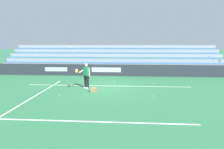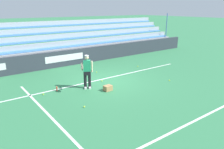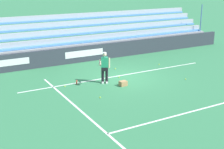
% 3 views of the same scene
% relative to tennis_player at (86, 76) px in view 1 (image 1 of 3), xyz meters
% --- Properties ---
extents(ground_plane, '(160.00, 160.00, 0.00)m').
position_rel_tennis_player_xyz_m(ground_plane, '(-1.43, -0.26, -0.89)').
color(ground_plane, '#337A4C').
extents(court_baseline_white, '(12.00, 0.10, 0.01)m').
position_rel_tennis_player_xyz_m(court_baseline_white, '(-1.43, -0.76, -0.89)').
color(court_baseline_white, white).
rests_on(court_baseline_white, ground).
extents(court_sideline_white, '(0.10, 12.00, 0.01)m').
position_rel_tennis_player_xyz_m(court_sideline_white, '(2.68, 3.74, -0.89)').
color(court_sideline_white, white).
rests_on(court_sideline_white, ground).
extents(court_service_line_white, '(8.22, 0.10, 0.01)m').
position_rel_tennis_player_xyz_m(court_service_line_white, '(-1.43, 5.24, -0.89)').
color(court_service_line_white, white).
rests_on(court_service_line_white, ground).
extents(back_wall_sponsor_board, '(23.73, 0.25, 1.10)m').
position_rel_tennis_player_xyz_m(back_wall_sponsor_board, '(-1.42, -4.80, -0.34)').
color(back_wall_sponsor_board, '#2D333D').
rests_on(back_wall_sponsor_board, ground).
extents(bleacher_stand, '(22.54, 3.20, 3.40)m').
position_rel_tennis_player_xyz_m(bleacher_stand, '(-1.43, -7.03, -0.13)').
color(bleacher_stand, '#9EA3A8').
rests_on(bleacher_stand, ground).
extents(tennis_player, '(0.89, 0.89, 1.71)m').
position_rel_tennis_player_xyz_m(tennis_player, '(0.00, 0.00, 0.00)').
color(tennis_player, black).
rests_on(tennis_player, ground).
extents(ball_box_cardboard, '(0.42, 0.33, 0.26)m').
position_rel_tennis_player_xyz_m(ball_box_cardboard, '(-0.65, 0.88, -0.76)').
color(ball_box_cardboard, '#A87F51').
rests_on(ball_box_cardboard, ground).
extents(tennis_ball_on_baseline, '(0.07, 0.07, 0.07)m').
position_rel_tennis_player_xyz_m(tennis_ball_on_baseline, '(-4.95, -1.58, -0.86)').
color(tennis_ball_on_baseline, '#CCE533').
rests_on(tennis_ball_on_baseline, ground).
extents(tennis_ball_midcourt, '(0.07, 0.07, 0.07)m').
position_rel_tennis_player_xyz_m(tennis_ball_midcourt, '(2.14, -0.47, -0.86)').
color(tennis_ball_midcourt, '#CCE533').
rests_on(tennis_ball_midcourt, ground).
extents(tennis_ball_far_left, '(0.07, 0.07, 0.07)m').
position_rel_tennis_player_xyz_m(tennis_ball_far_left, '(-1.18, -0.44, -0.86)').
color(tennis_ball_far_left, '#CCE533').
rests_on(tennis_ball_far_left, ground).
extents(tennis_ball_stray_back, '(0.07, 0.07, 0.07)m').
position_rel_tennis_player_xyz_m(tennis_ball_stray_back, '(-4.29, 1.73, -0.86)').
color(tennis_ball_stray_back, '#CCE533').
rests_on(tennis_ball_stray_back, ground).
extents(tennis_ball_near_player, '(0.07, 0.07, 0.07)m').
position_rel_tennis_player_xyz_m(tennis_ball_near_player, '(1.25, 1.87, -0.86)').
color(tennis_ball_near_player, '#CCE533').
rests_on(tennis_ball_near_player, ground).
extents(tennis_ball_by_box, '(0.07, 0.07, 0.07)m').
position_rel_tennis_player_xyz_m(tennis_ball_by_box, '(-1.87, -2.08, -0.86)').
color(tennis_ball_by_box, '#CCE533').
rests_on(tennis_ball_by_box, ground).
extents(water_bottle, '(0.07, 0.07, 0.22)m').
position_rel_tennis_player_xyz_m(water_bottle, '(1.41, -0.58, -0.78)').
color(water_bottle, '#EA4C33').
rests_on(water_bottle, ground).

